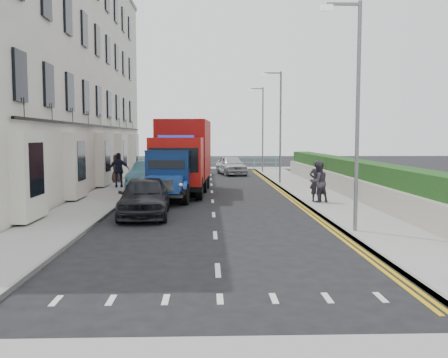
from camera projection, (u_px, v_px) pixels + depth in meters
The scene contains 22 objects.
ground at pixel (214, 224), 17.17m from camera, with size 120.00×120.00×0.00m, color black.
pavement_west at pixel (112, 193), 25.96m from camera, with size 2.40×38.00×0.12m, color gray.
pavement_east at pixel (312, 192), 26.30m from camera, with size 2.60×38.00×0.12m, color gray.
promenade at pixel (210, 168), 46.04m from camera, with size 30.00×2.50×0.12m, color gray.
sea_plane at pixel (209, 156), 76.92m from camera, with size 120.00×120.00×0.00m, color slate.
terrace_west at pixel (50, 65), 29.20m from camera, with size 6.31×30.20×14.25m.
garden_east at pixel (349, 176), 26.29m from camera, with size 1.45×28.00×1.75m.
seafront_railing at pixel (210, 163), 45.20m from camera, with size 13.00×0.08×1.11m.
lamp_near at pixel (354, 103), 14.97m from camera, with size 1.23×0.18×7.00m.
lamp_mid at pixel (279, 120), 30.91m from camera, with size 1.23×0.18×7.00m.
lamp_far at pixel (261, 124), 40.86m from camera, with size 1.23×0.18×7.00m.
bedford_lorry at pixel (170, 179), 22.72m from camera, with size 2.45×5.13×2.35m.
red_lorry at pixel (183, 154), 26.38m from camera, with size 2.93×7.52×3.87m.
parked_car_front at pixel (144, 196), 18.65m from camera, with size 1.80×4.47×1.52m, color black.
parked_car_mid at pixel (150, 175), 28.94m from camera, with size 1.66×4.75×1.57m, color teal.
parked_car_rear at pixel (152, 175), 30.10m from camera, with size 1.94×4.77×1.38m, color #B1B1B6.
seafront_car_left at pixel (179, 165), 39.07m from camera, with size 2.50×5.41×1.50m, color black.
seafront_car_right at pixel (231, 165), 39.25m from camera, with size 1.77×4.40×1.50m, color #BDBBC1.
pedestrian_east_near at pixel (317, 181), 22.12m from camera, with size 0.67×0.44×1.83m, color #222327.
pedestrian_east_far at pixel (319, 182), 21.88m from camera, with size 0.86×0.67×1.77m, color #39333E.
pedestrian_west_near at pixel (119, 170), 28.32m from camera, with size 1.15×0.48×1.96m, color #1A1C2F.
pedestrian_west_far at pixel (116, 168), 31.46m from camera, with size 0.87×0.56×1.77m, color #41352F.
Camera 1 is at (-0.22, -16.98, 3.00)m, focal length 40.00 mm.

